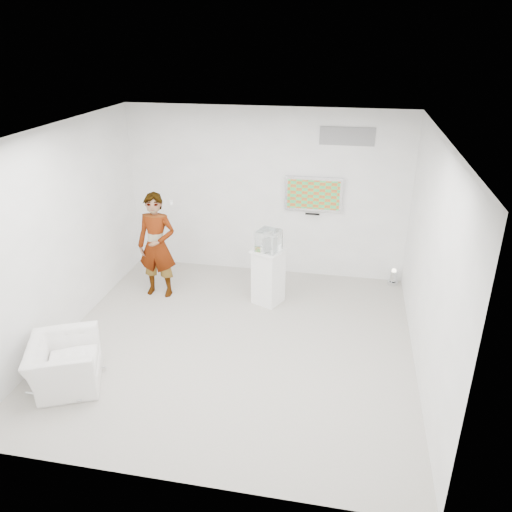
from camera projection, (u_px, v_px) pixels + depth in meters
name	position (u px, v px, depth m)	size (l,w,h in m)	color
room	(233.00, 247.00, 6.59)	(5.01, 5.01, 3.00)	#A19F94
tv	(314.00, 194.00, 8.62)	(1.00, 0.08, 0.60)	silver
logo_decal	(347.00, 136.00, 8.16)	(0.90, 0.02, 0.30)	gray
person	(157.00, 246.00, 8.22)	(0.65, 0.43, 1.78)	white
armchair	(65.00, 363.00, 6.25)	(0.93, 0.81, 0.61)	white
pedestal	(268.00, 276.00, 8.13)	(0.45, 0.45, 0.93)	white
floor_uplight	(393.00, 277.00, 8.84)	(0.18, 0.18, 0.29)	silver
vitrine	(269.00, 240.00, 7.87)	(0.33, 0.33, 0.33)	white
console	(269.00, 243.00, 7.89)	(0.05, 0.17, 0.23)	white
wii_remote	(171.00, 203.00, 8.02)	(0.03, 0.13, 0.03)	white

